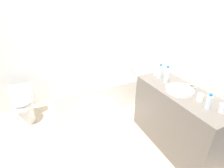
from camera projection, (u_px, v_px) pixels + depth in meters
ground_plane at (82, 145)px, 2.46m from camera, size 4.05×4.05×0.00m
wall_back_tiled at (56, 46)px, 3.08m from camera, size 3.45×0.10×2.35m
wall_right_mirror at (175, 56)px, 2.52m from camera, size 0.10×3.18×2.35m
bathtub at (96, 91)px, 3.35m from camera, size 1.69×0.79×1.23m
toilet at (24, 105)px, 2.83m from camera, size 0.36×0.48×0.66m
vanity_counter at (176, 119)px, 2.32m from camera, size 0.54×1.31×0.90m
sink_basin at (179, 90)px, 2.09m from camera, size 0.34×0.34×0.04m
sink_faucet at (191, 86)px, 2.17m from camera, size 0.10×0.15×0.06m
water_bottle_0 at (167, 75)px, 2.27m from camera, size 0.07×0.07×0.25m
water_bottle_1 at (160, 72)px, 2.43m from camera, size 0.07×0.07×0.22m
water_bottle_2 at (209, 102)px, 1.73m from camera, size 0.06×0.06×0.18m
drinking_glass_0 at (156, 72)px, 2.54m from camera, size 0.07×0.07×0.09m
drinking_glass_1 at (222, 108)px, 1.70m from camera, size 0.08×0.08×0.09m
drinking_glass_2 at (200, 98)px, 1.89m from camera, size 0.07×0.07×0.09m
bath_mat at (108, 121)px, 2.95m from camera, size 0.54×0.44×0.01m
toilet_paper_roll at (16, 119)px, 2.91m from camera, size 0.11×0.11×0.13m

